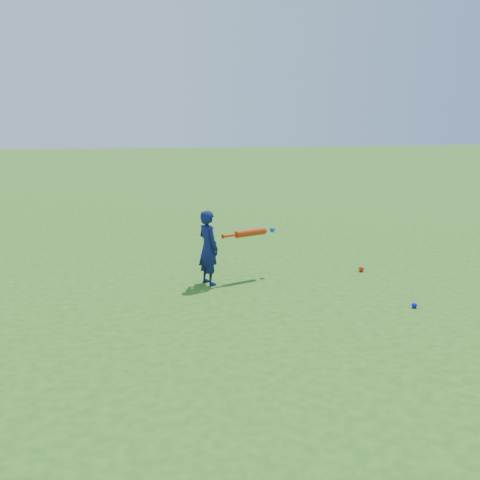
% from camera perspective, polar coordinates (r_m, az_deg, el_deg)
% --- Properties ---
extents(ground, '(80.00, 80.00, 0.00)m').
position_cam_1_polar(ground, '(6.82, -8.08, -5.73)').
color(ground, '#275E16').
rests_on(ground, ground).
extents(child, '(0.36, 0.43, 1.00)m').
position_cam_1_polar(child, '(7.05, -3.40, -0.82)').
color(child, '#10174F').
rests_on(child, ground).
extents(ground_ball_red, '(0.08, 0.08, 0.08)m').
position_cam_1_polar(ground_ball_red, '(7.93, 12.81, -3.04)').
color(ground_ball_red, red).
rests_on(ground_ball_red, ground).
extents(ground_ball_blue, '(0.06, 0.06, 0.06)m').
position_cam_1_polar(ground_ball_blue, '(6.58, 18.10, -6.63)').
color(ground_ball_blue, '#0D0DEA').
rests_on(ground_ball_blue, ground).
extents(bat_swing, '(0.82, 0.36, 0.10)m').
position_cam_1_polar(bat_swing, '(7.32, 1.33, 0.81)').
color(bat_swing, red).
rests_on(bat_swing, ground).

